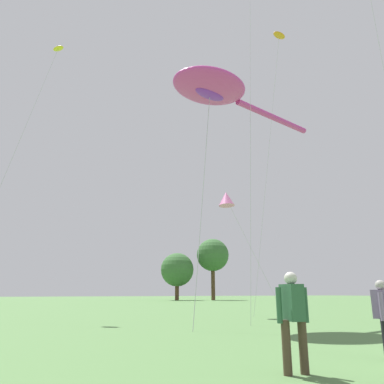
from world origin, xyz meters
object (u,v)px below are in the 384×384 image
object	(u,v)px
small_kite_delta_white	(279,38)
tree_oak_left	(213,255)
tree_pine_center	(177,270)
person_child_front	(384,313)
person_grey_haired_man	(293,314)
big_show_kite	(214,89)
small_kite_box_yellow	(56,53)
small_kite_triangle_green	(226,199)

from	to	relation	value
small_kite_delta_white	tree_oak_left	bearing A→B (deg)	49.13
tree_pine_center	person_child_front	bearing A→B (deg)	-110.41
tree_oak_left	person_grey_haired_man	bearing A→B (deg)	-118.39
big_show_kite	small_kite_box_yellow	distance (m)	13.64
person_child_front	tree_pine_center	xyz separation A→B (m)	(22.70, 61.00, 4.61)
person_child_front	small_kite_triangle_green	size ratio (longest dim) A/B	0.21
small_kite_box_yellow	tree_pine_center	xyz separation A→B (m)	(28.30, 41.87, -11.96)
small_kite_triangle_green	tree_oak_left	world-z (taller)	tree_oak_left
person_child_front	small_kite_box_yellow	distance (m)	25.92
tree_pine_center	small_kite_triangle_green	bearing A→B (deg)	-110.73
big_show_kite	small_kite_delta_white	world-z (taller)	small_kite_delta_white
small_kite_box_yellow	person_grey_haired_man	bearing A→B (deg)	-20.38
small_kite_triangle_green	tree_oak_left	size ratio (longest dim) A/B	0.66
big_show_kite	small_kite_delta_white	bearing A→B (deg)	-168.86
person_grey_haired_man	small_kite_triangle_green	bearing A→B (deg)	-17.83
big_show_kite	small_kite_box_yellow	bearing A→B (deg)	-69.00
person_grey_haired_man	tree_oak_left	distance (m)	67.90
small_kite_delta_white	tree_oak_left	world-z (taller)	small_kite_delta_white
big_show_kite	person_grey_haired_man	size ratio (longest dim) A/B	6.80
big_show_kite	tree_pine_center	world-z (taller)	big_show_kite
big_show_kite	person_child_front	world-z (taller)	big_show_kite
person_child_front	tree_pine_center	size ratio (longest dim) A/B	0.19
person_child_front	tree_oak_left	bearing A→B (deg)	-58.09
big_show_kite	person_grey_haired_man	world-z (taller)	big_show_kite
small_kite_box_yellow	tree_oak_left	xyz separation A→B (m)	(34.98, 39.99, -9.13)
person_grey_haired_man	small_kite_delta_white	bearing A→B (deg)	-31.49
small_kite_box_yellow	tree_oak_left	size ratio (longest dim) A/B	1.56
person_grey_haired_man	tree_oak_left	bearing A→B (deg)	-18.29
person_child_front	big_show_kite	bearing A→B (deg)	-38.93
person_child_front	small_kite_box_yellow	xyz separation A→B (m)	(-5.59, 19.13, 16.57)
small_kite_delta_white	person_child_front	bearing A→B (deg)	-141.25
small_kite_triangle_green	tree_pine_center	size ratio (longest dim) A/B	0.88
small_kite_box_yellow	tree_pine_center	size ratio (longest dim) A/B	2.08
big_show_kite	person_grey_haired_man	distance (m)	14.38
person_child_front	tree_oak_left	xyz separation A→B (m)	(29.39, 59.13, 7.44)
small_kite_box_yellow	tree_oak_left	bearing A→B (deg)	109.97
person_child_front	person_grey_haired_man	size ratio (longest dim) A/B	0.94
small_kite_box_yellow	tree_pine_center	world-z (taller)	small_kite_box_yellow
person_child_front	small_kite_triangle_green	world-z (taller)	small_kite_triangle_green
small_kite_triangle_green	tree_pine_center	distance (m)	49.83
person_grey_haired_man	small_kite_box_yellow	distance (m)	25.63
small_kite_delta_white	tree_oak_left	xyz separation A→B (m)	(20.93, 46.81, -10.43)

